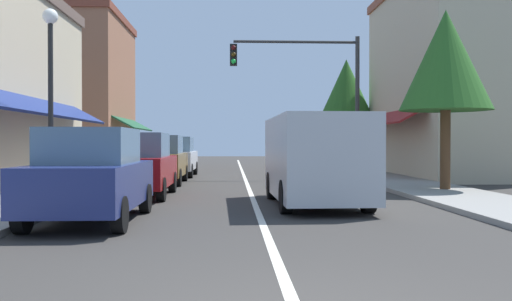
{
  "coord_description": "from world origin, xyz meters",
  "views": [
    {
      "loc": [
        -0.58,
        -4.59,
        1.5
      ],
      "look_at": [
        0.24,
        13.73,
        1.25
      ],
      "focal_mm": 39.19,
      "sensor_mm": 36.0,
      "label": 1
    }
  ],
  "objects": [
    {
      "name": "storefront_right_block",
      "position": [
        9.08,
        20.0,
        4.37
      ],
      "size": [
        5.88,
        10.2,
        8.74
      ],
      "color": "#BCAD8E",
      "rests_on": "ground"
    },
    {
      "name": "sidewalk_left",
      "position": [
        -5.5,
        18.0,
        0.06
      ],
      "size": [
        2.6,
        56.0,
        0.12
      ],
      "primitive_type": "cube",
      "color": "gray",
      "rests_on": "ground"
    },
    {
      "name": "sidewalk_right",
      "position": [
        5.5,
        18.0,
        0.06
      ],
      "size": [
        2.6,
        56.0,
        0.12
      ],
      "primitive_type": "cube",
      "color": "gray",
      "rests_on": "ground"
    },
    {
      "name": "lane_center_stripe",
      "position": [
        0.0,
        18.0,
        0.0
      ],
      "size": [
        0.14,
        52.0,
        0.01
      ],
      "primitive_type": "cube",
      "color": "silver",
      "rests_on": "ground"
    },
    {
      "name": "tree_right_far",
      "position": [
        5.64,
        25.34,
        4.44
      ],
      "size": [
        2.8,
        2.8,
        6.01
      ],
      "color": "#4C331E",
      "rests_on": "ground"
    },
    {
      "name": "parked_car_third_left",
      "position": [
        -3.19,
        15.94,
        0.88
      ],
      "size": [
        1.79,
        4.11,
        1.77
      ],
      "rotation": [
        0.0,
        0.0,
        0.0
      ],
      "color": "brown",
      "rests_on": "ground"
    },
    {
      "name": "street_lamp_left_near",
      "position": [
        -4.84,
        8.81,
        3.15
      ],
      "size": [
        0.36,
        0.36,
        4.66
      ],
      "color": "black",
      "rests_on": "ground"
    },
    {
      "name": "traffic_signal_mast_arm",
      "position": [
        2.94,
        18.96,
        4.13
      ],
      "size": [
        5.52,
        0.5,
        6.03
      ],
      "color": "#333333",
      "rests_on": "ground"
    },
    {
      "name": "parked_car_nearest_left",
      "position": [
        -3.2,
        6.02,
        0.88
      ],
      "size": [
        1.79,
        4.11,
        1.77
      ],
      "rotation": [
        0.0,
        0.0,
        -0.0
      ],
      "color": "navy",
      "rests_on": "ground"
    },
    {
      "name": "tree_right_near",
      "position": [
        5.81,
        11.79,
        3.94
      ],
      "size": [
        2.73,
        2.73,
        5.47
      ],
      "color": "#4C331E",
      "rests_on": "ground"
    },
    {
      "name": "parked_car_second_left",
      "position": [
        -3.15,
        11.0,
        0.88
      ],
      "size": [
        1.78,
        4.1,
        1.77
      ],
      "rotation": [
        0.0,
        0.0,
        0.0
      ],
      "color": "maroon",
      "rests_on": "ground"
    },
    {
      "name": "parked_car_far_left",
      "position": [
        -3.09,
        20.52,
        0.88
      ],
      "size": [
        1.82,
        4.12,
        1.77
      ],
      "rotation": [
        0.0,
        0.0,
        -0.01
      ],
      "color": "silver",
      "rests_on": "ground"
    },
    {
      "name": "storefront_far_left",
      "position": [
        -9.1,
        28.0,
        4.38
      ],
      "size": [
        5.92,
        8.2,
        8.76
      ],
      "color": "#8E5B42",
      "rests_on": "ground"
    },
    {
      "name": "ground_plane",
      "position": [
        0.0,
        18.0,
        0.0
      ],
      "size": [
        80.0,
        80.0,
        0.0
      ],
      "primitive_type": "plane",
      "color": "#33302D"
    },
    {
      "name": "van_in_lane",
      "position": [
        1.42,
        8.74,
        1.15
      ],
      "size": [
        2.09,
        5.22,
        2.12
      ],
      "rotation": [
        0.0,
        0.0,
        0.02
      ],
      "color": "#B2B7BC",
      "rests_on": "ground"
    }
  ]
}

